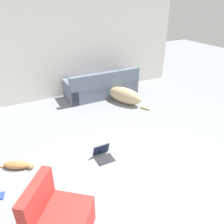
{
  "coord_description": "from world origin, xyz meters",
  "views": [
    {
      "loc": [
        -1.25,
        -1.31,
        2.56
      ],
      "look_at": [
        0.46,
        2.03,
        0.56
      ],
      "focal_mm": 35.0,
      "sensor_mm": 36.0,
      "label": 1
    }
  ],
  "objects": [
    {
      "name": "wall_back",
      "position": [
        0.0,
        4.54,
        1.38
      ],
      "size": [
        7.47,
        0.06,
        2.75
      ],
      "color": "silver",
      "rests_on": "ground_plane"
    },
    {
      "name": "laptop_open",
      "position": [
        0.01,
        1.51,
        0.08
      ],
      "size": [
        0.31,
        0.31,
        0.24
      ],
      "rotation": [
        0.0,
        0.0,
        0.01
      ],
      "color": "#2D2D33",
      "rests_on": "ground_plane"
    },
    {
      "name": "cat",
      "position": [
        -1.37,
        1.9,
        0.06
      ],
      "size": [
        0.57,
        0.36,
        0.13
      ],
      "rotation": [
        0.0,
        0.0,
        5.77
      ],
      "color": "#BC7A47",
      "rests_on": "ground_plane"
    },
    {
      "name": "side_chair",
      "position": [
        -1.05,
        0.42,
        0.26
      ],
      "size": [
        0.87,
        0.87,
        0.78
      ],
      "rotation": [
        0.0,
        0.0,
        0.9
      ],
      "color": "#B72D28",
      "rests_on": "ground_plane"
    },
    {
      "name": "dog",
      "position": [
        1.47,
        3.38,
        0.2
      ],
      "size": [
        0.84,
        1.44,
        0.42
      ],
      "rotation": [
        0.0,
        0.0,
        2.01
      ],
      "color": "tan",
      "rests_on": "ground_plane"
    },
    {
      "name": "couch",
      "position": [
        1.16,
        4.03,
        0.26
      ],
      "size": [
        2.05,
        0.8,
        0.77
      ],
      "rotation": [
        0.0,
        0.0,
        3.15
      ],
      "color": "slate",
      "rests_on": "ground_plane"
    }
  ]
}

